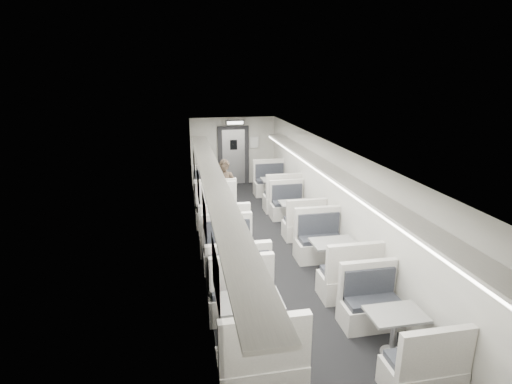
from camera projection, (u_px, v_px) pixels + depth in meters
name	position (u px, v px, depth m)	size (l,w,h in m)	color
room	(271.00, 204.00, 8.62)	(3.24, 12.24, 2.64)	black
booth_left_a	(213.00, 198.00, 11.62)	(1.07, 2.17, 1.16)	#B0ABA5
booth_left_b	(220.00, 222.00, 9.76)	(1.12, 2.27, 1.22)	#B0ABA5
booth_left_c	(234.00, 269.00, 7.48)	(1.05, 2.14, 1.14)	#B0ABA5
booth_left_d	(250.00, 323.00, 5.85)	(1.12, 2.27, 1.21)	#B0ABA5
booth_right_a	(276.00, 190.00, 12.43)	(1.06, 2.16, 1.15)	#B0ABA5
booth_right_b	(295.00, 214.00, 10.43)	(0.97, 1.96, 1.05)	#B0ABA5
booth_right_c	(333.00, 258.00, 7.92)	(1.04, 2.11, 1.13)	#B0ABA5
booth_right_d	(394.00, 333.00, 5.71)	(0.96, 1.96, 1.05)	#B0ABA5
passenger	(225.00, 191.00, 10.77)	(0.62, 0.41, 1.70)	black
window_a	(194.00, 165.00, 11.50)	(0.02, 1.18, 0.84)	black
window_b	(198.00, 186.00, 9.43)	(0.02, 1.18, 0.84)	black
window_c	(205.00, 218.00, 7.37)	(0.02, 1.18, 0.84)	black
window_d	(216.00, 275.00, 5.30)	(0.02, 1.18, 0.84)	black
luggage_rack_left	(214.00, 178.00, 7.90)	(0.46, 10.40, 0.09)	#B0ABA5
luggage_rack_right	(332.00, 172.00, 8.35)	(0.46, 10.40, 0.09)	#B0ABA5
vestibule_door	(234.00, 156.00, 14.24)	(1.10, 0.13, 2.10)	black
exit_sign	(235.00, 123.00, 13.42)	(0.62, 0.12, 0.16)	black
wall_notice	(254.00, 142.00, 14.23)	(0.32, 0.02, 0.40)	silver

